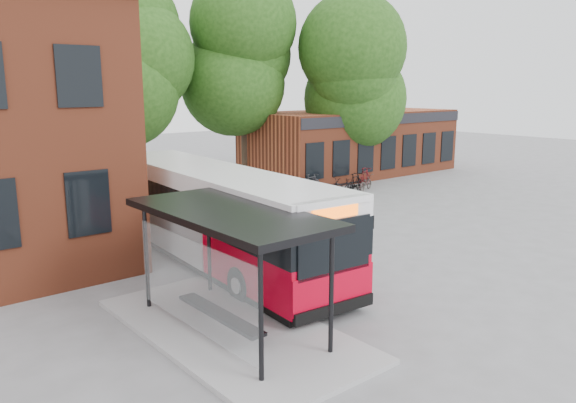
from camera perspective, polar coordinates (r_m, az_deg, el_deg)
ground at (r=16.72m, az=5.25°, el=-7.78°), size 100.00×100.00×0.00m
shop_row at (r=36.46m, az=6.53°, el=5.99°), size 14.00×6.20×4.00m
bus_shelter at (r=12.80m, az=-5.91°, el=-7.09°), size 3.60×7.00×2.90m
bike_rail at (r=29.89m, az=4.36°, el=1.29°), size 5.20×0.10×0.38m
tree_1 at (r=30.65m, az=-16.52°, el=10.53°), size 7.92×7.92×10.40m
tree_2 at (r=33.22m, az=-4.48°, el=11.53°), size 7.92×7.92×11.00m
tree_3 at (r=33.47m, az=6.73°, el=10.02°), size 7.04×7.04×9.28m
city_bus at (r=17.87m, az=-7.41°, el=-1.53°), size 3.40×12.01×3.01m
bicycle_0 at (r=27.47m, az=2.11°, el=1.01°), size 1.93×1.11×0.96m
bicycle_1 at (r=29.07m, az=2.15°, el=1.54°), size 1.51×0.46×0.90m
bicycle_2 at (r=28.88m, az=4.28°, el=1.44°), size 1.74×0.73×0.89m
bicycle_3 at (r=29.91m, az=2.35°, el=1.90°), size 1.69×0.79×0.98m
bicycle_4 at (r=29.43m, az=5.28°, el=1.53°), size 1.61×1.12×0.80m
bicycle_5 at (r=29.74m, az=6.82°, el=1.87°), size 1.86×1.08×1.08m
bicycle_6 at (r=30.54m, az=7.89°, el=1.90°), size 1.75×1.19×0.87m
bicycle_7 at (r=31.69m, az=7.77°, el=2.45°), size 1.86×1.18×1.09m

